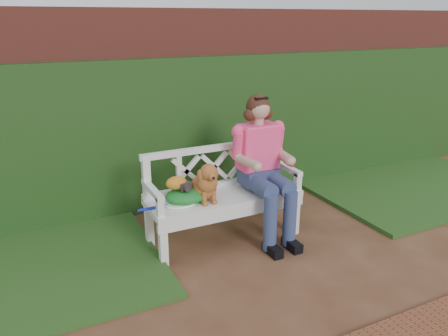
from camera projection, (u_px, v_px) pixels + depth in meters
name	position (u px, v px, depth m)	size (l,w,h in m)	color
ground	(295.00, 261.00, 3.99)	(60.00, 60.00, 0.00)	#492819
brick_wall	(209.00, 106.00, 5.24)	(10.00, 0.30, 2.20)	brown
ivy_hedge	(217.00, 130.00, 5.14)	(10.00, 0.18, 1.70)	#224717
grass_left	(3.00, 273.00, 3.75)	(2.60, 2.00, 0.05)	#1F4D1B
grass_right	(407.00, 184.00, 5.74)	(2.60, 2.00, 0.05)	#1F4D1B
garden_bench	(224.00, 217.00, 4.31)	(1.58, 0.60, 0.48)	white
seated_woman	(260.00, 168.00, 4.30)	(0.59, 0.79, 1.40)	#DF3E60
dog	(205.00, 181.00, 4.03)	(0.26, 0.35, 0.39)	#B25D35
tennis_racket	(177.00, 203.00, 3.99)	(0.58, 0.24, 0.03)	silver
green_bag	(187.00, 195.00, 4.03)	(0.40, 0.31, 0.14)	#15711F
camera_item	(184.00, 186.00, 3.97)	(0.11, 0.08, 0.07)	#282423
baseball_glove	(176.00, 183.00, 3.97)	(0.19, 0.14, 0.12)	#BD711B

